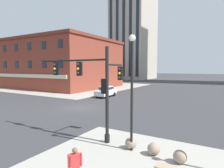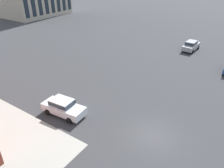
% 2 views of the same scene
% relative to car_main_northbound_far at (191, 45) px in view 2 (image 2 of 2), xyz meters
% --- Properties ---
extents(ground_plane, '(320.00, 320.00, 0.00)m').
position_rel_car_main_northbound_far_xyz_m(ground_plane, '(-23.75, -3.69, -0.92)').
color(ground_plane, '#38383A').
extents(car_main_northbound_far, '(4.51, 2.12, 1.68)m').
position_rel_car_main_northbound_far_xyz_m(car_main_northbound_far, '(0.00, 0.00, 0.00)').
color(car_main_northbound_far, '#99999E').
rests_on(car_main_northbound_far, ground).
extents(car_cross_eastbound, '(2.15, 4.52, 1.68)m').
position_rel_car_main_northbound_far_xyz_m(car_cross_eastbound, '(-25.80, 5.00, 0.00)').
color(car_cross_eastbound, silver).
rests_on(car_cross_eastbound, ground).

